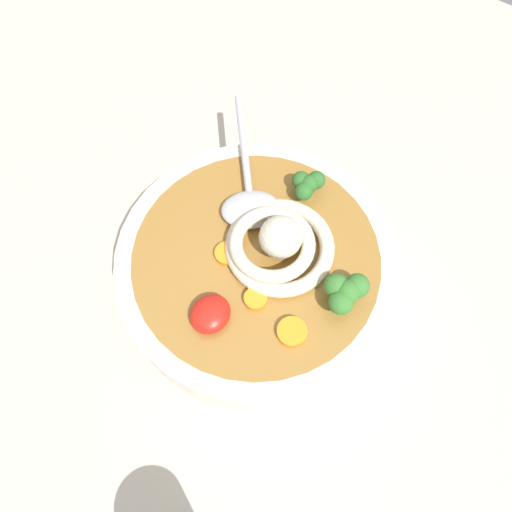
% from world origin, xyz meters
% --- Properties ---
extents(table_slab, '(1.26, 1.26, 0.03)m').
position_xyz_m(table_slab, '(0.00, 0.00, 0.01)').
color(table_slab, '#BCB29E').
rests_on(table_slab, ground).
extents(soup_bowl, '(0.28, 0.28, 0.07)m').
position_xyz_m(soup_bowl, '(-0.04, -0.04, 0.06)').
color(soup_bowl, silver).
rests_on(soup_bowl, table_slab).
extents(noodle_pile, '(0.12, 0.11, 0.05)m').
position_xyz_m(noodle_pile, '(-0.05, -0.02, 0.11)').
color(noodle_pile, beige).
rests_on(noodle_pile, soup_bowl).
extents(soup_spoon, '(0.15, 0.14, 0.02)m').
position_xyz_m(soup_spoon, '(-0.09, -0.08, 0.10)').
color(soup_spoon, '#B7B7BC').
rests_on(soup_spoon, soup_bowl).
extents(chili_sauce_dollop, '(0.04, 0.04, 0.02)m').
position_xyz_m(chili_sauce_dollop, '(0.04, -0.03, 0.10)').
color(chili_sauce_dollop, red).
rests_on(chili_sauce_dollop, soup_bowl).
extents(broccoli_floret_front, '(0.04, 0.04, 0.03)m').
position_xyz_m(broccoli_floret_front, '(-0.05, 0.06, 0.11)').
color(broccoli_floret_front, '#7A9E60').
rests_on(broccoli_floret_front, soup_bowl).
extents(broccoli_floret_near_spoon, '(0.04, 0.03, 0.03)m').
position_xyz_m(broccoli_floret_near_spoon, '(-0.13, -0.03, 0.11)').
color(broccoli_floret_near_spoon, '#7A9E60').
rests_on(broccoli_floret_near_spoon, soup_bowl).
extents(carrot_slice_rear, '(0.02, 0.02, 0.01)m').
position_xyz_m(carrot_slice_rear, '(-0.02, -0.06, 0.09)').
color(carrot_slice_rear, orange).
rests_on(carrot_slice_rear, soup_bowl).
extents(carrot_slice_beside_chili, '(0.02, 0.02, 0.01)m').
position_xyz_m(carrot_slice_beside_chili, '(-0.00, -0.01, 0.10)').
color(carrot_slice_beside_chili, orange).
rests_on(carrot_slice_beside_chili, soup_bowl).
extents(carrot_slice_center, '(0.03, 0.03, 0.01)m').
position_xyz_m(carrot_slice_center, '(0.01, 0.04, 0.10)').
color(carrot_slice_center, orange).
rests_on(carrot_slice_center, soup_bowl).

